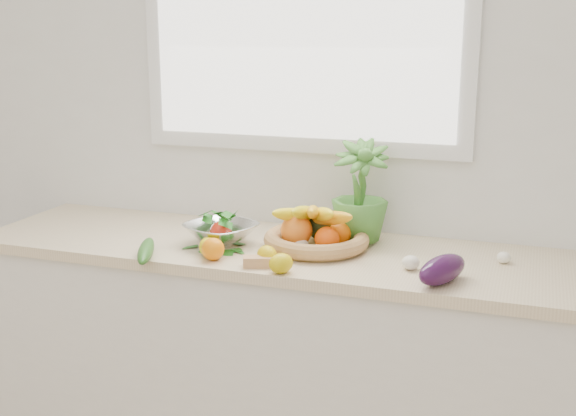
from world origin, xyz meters
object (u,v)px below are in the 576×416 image
(potted_herb, at_px, (360,191))
(apple, at_px, (221,232))
(fruit_basket, at_px, (315,234))
(cucumber, at_px, (146,251))
(colander_with_spinach, at_px, (221,228))
(eggplant, at_px, (442,270))

(potted_herb, bearing_deg, apple, -161.53)
(fruit_basket, bearing_deg, cucumber, -150.17)
(cucumber, bearing_deg, apple, 57.04)
(cucumber, xyz_separation_m, potted_herb, (0.65, 0.42, 0.17))
(potted_herb, xyz_separation_m, colander_with_spinach, (-0.47, -0.19, -0.13))
(fruit_basket, relative_size, colander_with_spinach, 1.44)
(colander_with_spinach, bearing_deg, apple, 118.61)
(colander_with_spinach, bearing_deg, eggplant, -10.66)
(eggplant, relative_size, colander_with_spinach, 0.70)
(eggplant, height_order, fruit_basket, fruit_basket)
(cucumber, height_order, fruit_basket, fruit_basket)
(eggplant, bearing_deg, apple, 167.68)
(apple, bearing_deg, potted_herb, 18.47)
(eggplant, bearing_deg, colander_with_spinach, 169.34)
(apple, height_order, colander_with_spinach, colander_with_spinach)
(apple, distance_m, colander_with_spinach, 0.04)
(eggplant, distance_m, cucumber, 1.00)
(apple, bearing_deg, fruit_basket, 6.68)
(apple, distance_m, eggplant, 0.85)
(potted_herb, distance_m, fruit_basket, 0.23)
(cucumber, distance_m, colander_with_spinach, 0.29)
(eggplant, bearing_deg, cucumber, -175.71)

